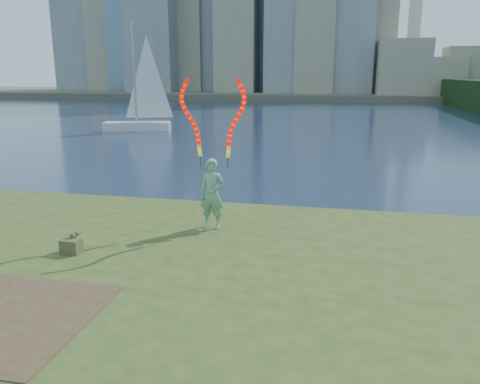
# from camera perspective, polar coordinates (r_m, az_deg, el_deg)

# --- Properties ---
(ground) EXTENTS (320.00, 320.00, 0.00)m
(ground) POSITION_cam_1_polar(r_m,az_deg,el_deg) (11.07, -6.92, -11.73)
(ground) COLOR #1B2843
(ground) RESTS_ON ground
(grassy_knoll) EXTENTS (20.00, 18.00, 0.80)m
(grassy_knoll) POSITION_cam_1_polar(r_m,az_deg,el_deg) (9.03, -11.84, -15.89)
(grassy_knoll) COLOR #384719
(grassy_knoll) RESTS_ON ground
(far_shore) EXTENTS (320.00, 40.00, 1.20)m
(far_shore) POSITION_cam_1_polar(r_m,az_deg,el_deg) (104.53, 10.35, 11.64)
(far_shore) COLOR #4C4637
(far_shore) RESTS_ON ground
(woman_with_ribbons) EXTENTS (2.15, 0.48, 4.23)m
(woman_with_ribbons) POSITION_cam_1_polar(r_m,az_deg,el_deg) (12.29, -3.39, 1.82)
(woman_with_ribbons) COLOR #1F6E35
(woman_with_ribbons) RESTS_ON grassy_knoll
(canvas_bag) EXTENTS (0.47, 0.53, 0.43)m
(canvas_bag) POSITION_cam_1_polar(r_m,az_deg,el_deg) (11.55, -19.85, -6.12)
(canvas_bag) COLOR #494127
(canvas_bag) RESTS_ON grassy_knoll
(sailboat) EXTENTS (6.10, 3.24, 9.20)m
(sailboat) POSITION_cam_1_polar(r_m,az_deg,el_deg) (42.23, -12.10, 9.47)
(sailboat) COLOR beige
(sailboat) RESTS_ON ground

